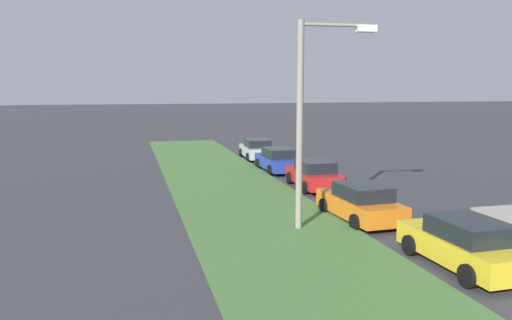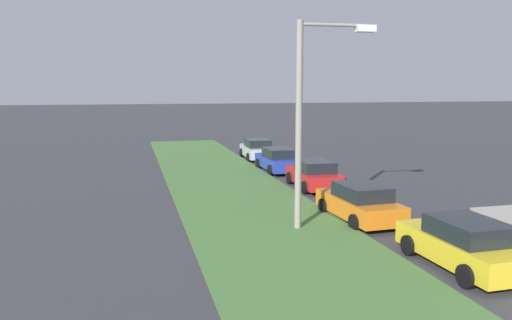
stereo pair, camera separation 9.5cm
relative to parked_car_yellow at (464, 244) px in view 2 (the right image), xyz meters
name	(u,v)px [view 2 (the right image)]	position (x,y,z in m)	size (l,w,h in m)	color
grass_median	(264,223)	(5.86, 4.39, -0.66)	(60.00, 6.00, 0.12)	#477238
parked_car_yellow	(464,244)	(0.00, 0.00, 0.00)	(4.34, 2.10, 1.47)	gold
parked_car_orange	(360,203)	(5.56, 0.61, 0.00)	(4.39, 2.19, 1.47)	orange
parked_car_red	(314,175)	(12.04, 0.07, 0.00)	(4.35, 2.11, 1.47)	red
parked_car_blue	(278,160)	(17.48, 0.39, 0.00)	(4.34, 2.09, 1.47)	#23389E
parked_car_silver	(257,149)	(23.07, 0.32, 0.00)	(4.36, 2.14, 1.47)	#B2B5BA
streetlight	(309,110)	(4.78, 3.07, 3.67)	(0.44, 2.88, 7.50)	gray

